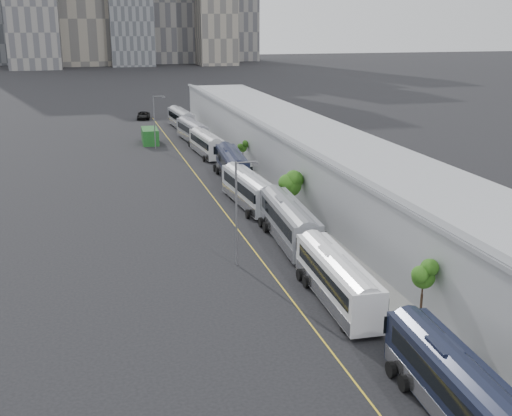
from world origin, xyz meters
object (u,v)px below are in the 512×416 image
object	(u,v)px
bus_7	(192,133)
street_lamp_near	(238,207)
street_lamp_far	(155,118)
suv	(144,115)
shipping_container	(150,136)
bus_3	(289,225)
bus_4	(249,192)
bus_1	(457,395)
bus_5	(232,167)
bus_6	(206,146)
bus_2	(337,283)
bus_8	(181,120)

from	to	relation	value
bus_7	street_lamp_near	size ratio (longest dim) A/B	1.39
street_lamp_near	street_lamp_far	xyz separation A→B (m)	(-0.92, 55.49, -0.24)
suv	shipping_container	bearing A→B (deg)	-85.47
bus_3	bus_7	world-z (taller)	bus_3
bus_4	street_lamp_near	xyz separation A→B (m)	(-5.45, -17.91, 3.71)
bus_1	bus_5	xyz separation A→B (m)	(0.65, 56.39, 0.05)
bus_6	suv	size ratio (longest dim) A/B	2.18
bus_6	shipping_container	distance (m)	14.88
street_lamp_near	suv	size ratio (longest dim) A/B	1.60
bus_4	bus_6	distance (m)	29.82
bus_4	street_lamp_far	bearing A→B (deg)	96.03
bus_4	street_lamp_near	bearing A→B (deg)	-110.51
bus_3	bus_5	distance (m)	26.46
shipping_container	bus_7	bearing A→B (deg)	1.53
bus_7	bus_6	bearing A→B (deg)	-94.25
bus_1	suv	xyz separation A→B (m)	(-5.66, 115.36, -0.80)
street_lamp_far	bus_3	bearing A→B (deg)	-82.16
bus_4	suv	xyz separation A→B (m)	(-5.27, 72.16, -0.82)
bus_7	suv	size ratio (longest dim) A/B	2.22
bus_2	bus_1	bearing A→B (deg)	-86.05
bus_1	suv	world-z (taller)	bus_1
bus_3	bus_4	bearing A→B (deg)	95.94
street_lamp_near	suv	bearing A→B (deg)	89.89
bus_7	shipping_container	bearing A→B (deg)	174.50
bus_8	street_lamp_far	xyz separation A→B (m)	(-7.14, -19.87, 3.48)
bus_7	bus_2	bearing A→B (deg)	-95.51
bus_7	street_lamp_far	distance (m)	9.19
bus_5	bus_6	world-z (taller)	bus_5
bus_2	bus_3	world-z (taller)	bus_3
bus_2	street_lamp_far	xyz separation A→B (m)	(-6.23, 65.08, 3.51)
bus_1	bus_7	distance (m)	85.75
bus_6	street_lamp_near	world-z (taller)	street_lamp_near
bus_3	bus_8	distance (m)	70.73
bus_1	bus_7	world-z (taller)	bus_1
shipping_container	street_lamp_far	bearing A→B (deg)	-81.88
bus_2	bus_6	bearing A→B (deg)	91.25
street_lamp_near	shipping_container	distance (m)	60.67
bus_5	street_lamp_near	xyz separation A→B (m)	(-6.48, -31.09, 3.67)
bus_3	bus_5	xyz separation A→B (m)	(0.40, 26.46, -0.04)
shipping_container	bus_8	bearing A→B (deg)	64.73
bus_2	suv	bearing A→B (deg)	95.01
bus_6	street_lamp_far	size ratio (longest dim) A/B	1.43
bus_1	bus_6	size ratio (longest dim) A/B	1.04
bus_3	bus_4	distance (m)	13.29
bus_5	shipping_container	xyz separation A→B (m)	(-7.93, 29.43, -0.34)
bus_1	bus_6	xyz separation A→B (m)	(0.30, 73.02, -0.07)
bus_3	bus_4	size ratio (longest dim) A/B	1.05
bus_6	bus_7	xyz separation A→B (m)	(-0.16, 12.73, 0.03)
bus_8	bus_6	bearing A→B (deg)	-93.96
bus_2	street_lamp_far	size ratio (longest dim) A/B	1.47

